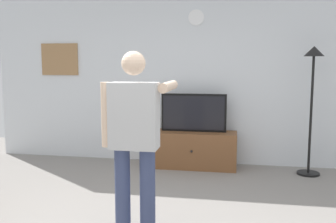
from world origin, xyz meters
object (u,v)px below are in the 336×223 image
television (194,113)px  wall_clock (196,17)px  floor_lamp (313,84)px  framed_picture (60,59)px  tv_stand (193,150)px  person_standing_nearer_lamp (135,135)px

television → wall_clock: 1.48m
television → floor_lamp: size_ratio=0.54×
television → framed_picture: 2.45m
television → floor_lamp: 1.76m
tv_stand → wall_clock: 2.06m
floor_lamp → person_standing_nearer_lamp: 3.10m
person_standing_nearer_lamp → floor_lamp: bearing=50.7°
wall_clock → framed_picture: wall_clock is taller
tv_stand → wall_clock: (-0.00, 0.29, 2.03)m
television → floor_lamp: (1.70, -0.13, 0.47)m
person_standing_nearer_lamp → wall_clock: bearing=84.7°
framed_picture → floor_lamp: size_ratio=0.35×
wall_clock → person_standing_nearer_lamp: size_ratio=0.14×
wall_clock → person_standing_nearer_lamp: 3.08m
television → person_standing_nearer_lamp: (-0.26, -2.52, 0.12)m
television → tv_stand: bearing=-90.0°
television → person_standing_nearer_lamp: 2.53m
tv_stand → person_standing_nearer_lamp: bearing=-95.9°
wall_clock → floor_lamp: size_ratio=0.13×
tv_stand → television: television is taller
tv_stand → person_standing_nearer_lamp: 2.58m
framed_picture → television: bearing=-6.2°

